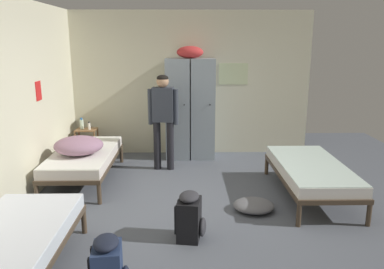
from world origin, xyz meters
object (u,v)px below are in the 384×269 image
object	(u,v)px
backpack_navy	(109,268)
bed_right	(311,171)
backpack_black	(190,217)
clothes_pile_grey	(254,205)
person_traveler	(163,113)
bed_left_front	(9,245)
lotion_bottle	(89,126)
bed_left_rear	(84,157)
locker_bank	(190,107)
bedding_heap	(79,145)
shelf_unit	(87,141)
water_bottle	(82,124)

from	to	relation	value
backpack_navy	bed_right	bearing A→B (deg)	41.43
backpack_black	clothes_pile_grey	bearing A→B (deg)	40.18
person_traveler	backpack_navy	distance (m)	3.45
bed_left_front	lotion_bottle	distance (m)	3.77
backpack_black	person_traveler	bearing A→B (deg)	99.94
bed_left_rear	person_traveler	size ratio (longest dim) A/B	1.17
locker_bank	backpack_black	bearing A→B (deg)	-90.73
bedding_heap	clothes_pile_grey	xyz separation A→B (m)	(2.50, -0.98, -0.55)
bed_left_rear	clothes_pile_grey	xyz separation A→B (m)	(2.48, -1.16, -0.31)
person_traveler	backpack_navy	size ratio (longest dim) A/B	2.94
locker_bank	lotion_bottle	xyz separation A→B (m)	(-1.86, -0.14, -0.33)
person_traveler	clothes_pile_grey	distance (m)	2.30
bed_left_front	person_traveler	bearing A→B (deg)	69.04
locker_bank	person_traveler	world-z (taller)	locker_bank
person_traveler	backpack_black	xyz separation A→B (m)	(0.42, -2.40, -0.72)
bed_left_rear	bedding_heap	distance (m)	0.31
bed_left_front	lotion_bottle	size ratio (longest dim) A/B	12.67
clothes_pile_grey	shelf_unit	bearing A→B (deg)	139.74
bed_left_rear	shelf_unit	bearing A→B (deg)	102.26
backpack_navy	clothes_pile_grey	size ratio (longest dim) A/B	1.03
person_traveler	bedding_heap	bearing A→B (deg)	-149.88
bed_right	backpack_navy	size ratio (longest dim) A/B	3.45
lotion_bottle	backpack_navy	size ratio (longest dim) A/B	0.27
bed_left_rear	person_traveler	world-z (taller)	person_traveler
clothes_pile_grey	backpack_navy	bearing A→B (deg)	-132.85
locker_bank	person_traveler	bearing A→B (deg)	-122.70
locker_bank	bed_left_rear	distance (m)	2.18
bed_right	backpack_navy	distance (m)	3.24
locker_bank	clothes_pile_grey	size ratio (longest dim) A/B	3.89
locker_bank	water_bottle	size ratio (longest dim) A/B	9.86
shelf_unit	bed_left_front	xyz separation A→B (m)	(0.25, -3.79, 0.04)
locker_bank	bed_left_rear	size ratio (longest dim) A/B	1.09
bed_right	bedding_heap	bearing A→B (deg)	171.50
bedding_heap	bed_left_rear	bearing A→B (deg)	83.26
locker_bank	shelf_unit	size ratio (longest dim) A/B	3.63
lotion_bottle	backpack_navy	distance (m)	4.11
lotion_bottle	backpack_black	xyz separation A→B (m)	(1.82, -2.98, -0.38)
bed_left_front	lotion_bottle	bearing A→B (deg)	92.75
backpack_black	lotion_bottle	bearing A→B (deg)	121.42
shelf_unit	bedding_heap	xyz separation A→B (m)	(0.23, -1.33, 0.28)
lotion_bottle	backpack_navy	xyz separation A→B (m)	(1.11, -3.94, -0.38)
bedding_heap	locker_bank	bearing A→B (deg)	40.20
lotion_bottle	backpack_navy	world-z (taller)	lotion_bottle
locker_bank	clothes_pile_grey	bearing A→B (deg)	-71.68
bed_left_front	bedding_heap	bearing A→B (deg)	90.50
bed_left_front	bed_right	xyz separation A→B (m)	(3.35, 1.96, 0.00)
person_traveler	backpack_black	bearing A→B (deg)	-80.06
water_bottle	backpack_navy	xyz separation A→B (m)	(1.26, -4.00, -0.40)
bed_right	bed_left_rear	distance (m)	3.42
bed_left_rear	water_bottle	size ratio (longest dim) A/B	9.05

